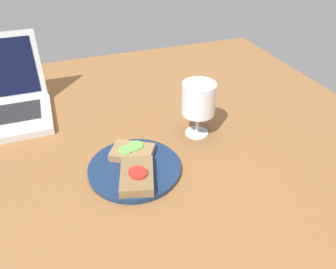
{
  "coord_description": "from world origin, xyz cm",
  "views": [
    {
      "loc": [
        -15.19,
        -61.57,
        54.47
      ],
      "look_at": [
        7.24,
        0.45,
        8.0
      ],
      "focal_mm": 35.0,
      "sensor_mm": 36.0,
      "label": 1
    }
  ],
  "objects_px": {
    "plate": "(135,168)",
    "sandwich_with_tomato": "(137,176)",
    "sandwich_with_cucumber": "(132,151)",
    "wine_glass": "(198,101)"
  },
  "relations": [
    {
      "from": "plate",
      "to": "sandwich_with_tomato",
      "type": "height_order",
      "value": "sandwich_with_tomato"
    },
    {
      "from": "sandwich_with_cucumber",
      "to": "wine_glass",
      "type": "relative_size",
      "value": 0.8
    },
    {
      "from": "wine_glass",
      "to": "sandwich_with_cucumber",
      "type": "bearing_deg",
      "value": -166.77
    },
    {
      "from": "sandwich_with_tomato",
      "to": "plate",
      "type": "bearing_deg",
      "value": 82.46
    },
    {
      "from": "plate",
      "to": "wine_glass",
      "type": "height_order",
      "value": "wine_glass"
    },
    {
      "from": "sandwich_with_tomato",
      "to": "sandwich_with_cucumber",
      "type": "xyz_separation_m",
      "value": [
        0.01,
        0.09,
        -0.0
      ]
    },
    {
      "from": "sandwich_with_tomato",
      "to": "sandwich_with_cucumber",
      "type": "relative_size",
      "value": 1.08
    },
    {
      "from": "sandwich_with_tomato",
      "to": "wine_glass",
      "type": "bearing_deg",
      "value": 33.58
    },
    {
      "from": "sandwich_with_tomato",
      "to": "sandwich_with_cucumber",
      "type": "bearing_deg",
      "value": 82.33
    },
    {
      "from": "sandwich_with_cucumber",
      "to": "plate",
      "type": "bearing_deg",
      "value": -97.8
    }
  ]
}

